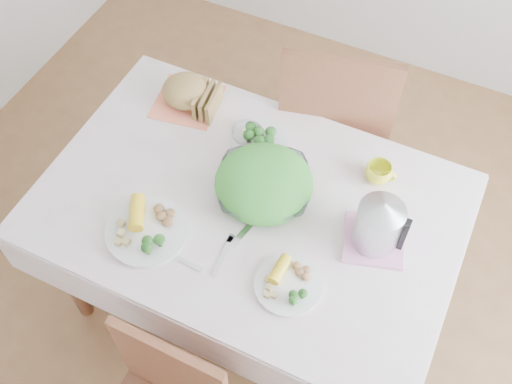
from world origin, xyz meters
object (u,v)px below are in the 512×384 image
at_px(dining_table, 250,255).
at_px(salad_bowl, 264,187).
at_px(dinner_plate_left, 147,232).
at_px(dinner_plate_right, 288,285).
at_px(yellow_mug, 378,173).
at_px(chair_far, 334,125).
at_px(electric_kettle, 379,223).

bearing_deg(dining_table, salad_bowl, 64.14).
distance_m(dining_table, dinner_plate_left, 0.54).
bearing_deg(dining_table, dinner_plate_right, -42.52).
distance_m(salad_bowl, yellow_mug, 0.42).
relative_size(chair_far, yellow_mug, 10.87).
bearing_deg(electric_kettle, dining_table, -158.49).
relative_size(dining_table, yellow_mug, 14.33).
relative_size(dinner_plate_right, yellow_mug, 2.32).
distance_m(chair_far, dinner_plate_left, 1.10).
bearing_deg(dinner_plate_left, chair_far, 71.33).
relative_size(dinner_plate_left, yellow_mug, 2.94).
distance_m(salad_bowl, dinner_plate_left, 0.44).
height_order(chair_far, electric_kettle, chair_far).
xyz_separation_m(chair_far, electric_kettle, (0.38, -0.70, 0.42)).
bearing_deg(chair_far, dinner_plate_left, 57.31).
bearing_deg(dining_table, chair_far, 84.11).
bearing_deg(dining_table, electric_kettle, 5.33).
height_order(salad_bowl, dinner_plate_right, salad_bowl).
bearing_deg(electric_kettle, dinner_plate_left, -140.76).
relative_size(salad_bowl, dinner_plate_left, 1.16).
bearing_deg(salad_bowl, chair_far, 86.13).
bearing_deg(chair_far, dining_table, 70.09).
relative_size(yellow_mug, electric_kettle, 0.44).
distance_m(dinner_plate_right, yellow_mug, 0.55).
bearing_deg(salad_bowl, dinner_plate_right, -52.70).
xyz_separation_m(dinner_plate_left, dinner_plate_right, (0.52, 0.02, 0.00)).
xyz_separation_m(dining_table, salad_bowl, (0.03, 0.06, 0.43)).
bearing_deg(dinner_plate_right, chair_far, 100.65).
height_order(dinner_plate_right, yellow_mug, yellow_mug).
height_order(dinner_plate_left, electric_kettle, electric_kettle).
xyz_separation_m(chair_far, dinner_plate_right, (0.18, -0.98, 0.31)).
relative_size(chair_far, dinner_plate_left, 3.70).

